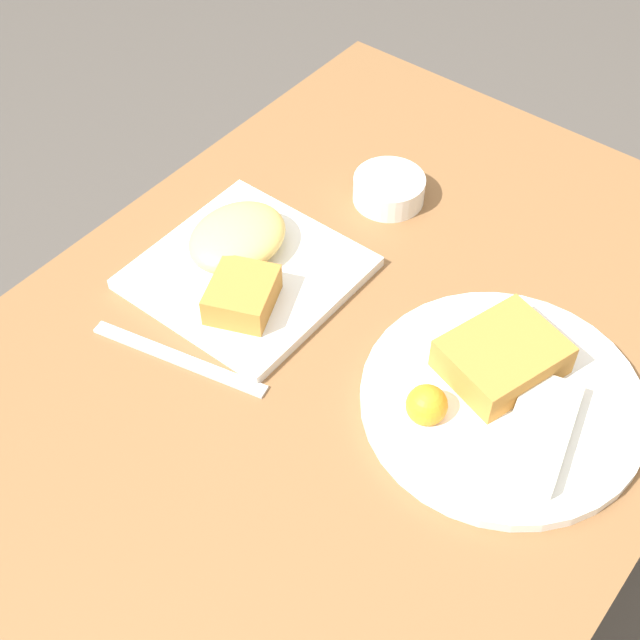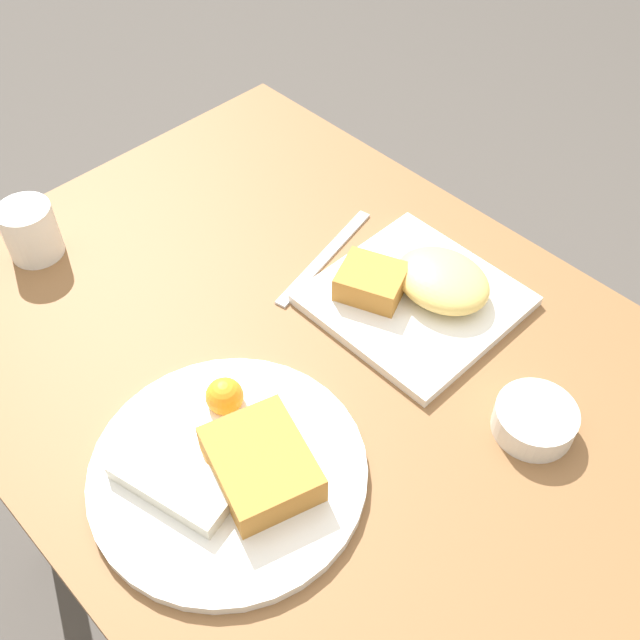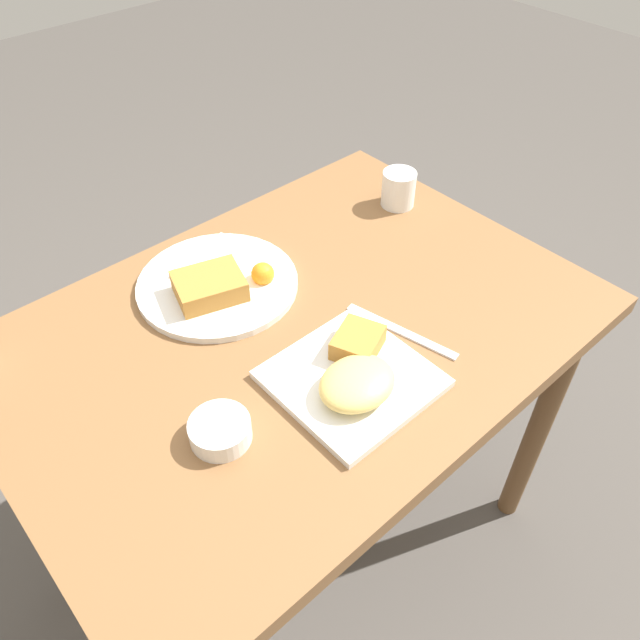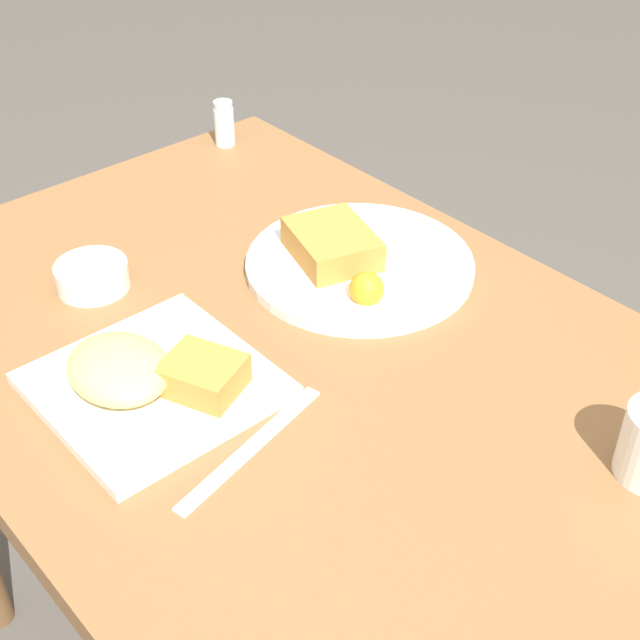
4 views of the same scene
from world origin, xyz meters
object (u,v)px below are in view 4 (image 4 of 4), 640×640
at_px(sauce_ramekin, 92,275).
at_px(butter_knife, 251,448).
at_px(plate_square_near, 147,377).
at_px(salt_shaker, 224,126).
at_px(plate_oval_far, 357,259).

bearing_deg(sauce_ramekin, butter_knife, -4.11).
relative_size(plate_square_near, butter_knife, 1.09).
bearing_deg(salt_shaker, sauce_ramekin, -59.16).
relative_size(plate_oval_far, sauce_ramekin, 3.25).
distance_m(salt_shaker, butter_knife, 0.71).
distance_m(plate_oval_far, butter_knife, 0.36).
xyz_separation_m(plate_square_near, sauce_ramekin, (-0.22, 0.06, -0.00)).
xyz_separation_m(plate_square_near, plate_oval_far, (-0.03, 0.34, -0.01)).
xyz_separation_m(plate_oval_far, sauce_ramekin, (-0.19, -0.28, 0.00)).
relative_size(plate_square_near, sauce_ramekin, 2.52).
distance_m(plate_square_near, butter_knife, 0.15).
xyz_separation_m(salt_shaker, butter_knife, (0.59, -0.40, -0.03)).
bearing_deg(butter_knife, plate_square_near, 89.39).
distance_m(plate_oval_far, sauce_ramekin, 0.34).
bearing_deg(plate_square_near, salt_shaker, 135.79).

